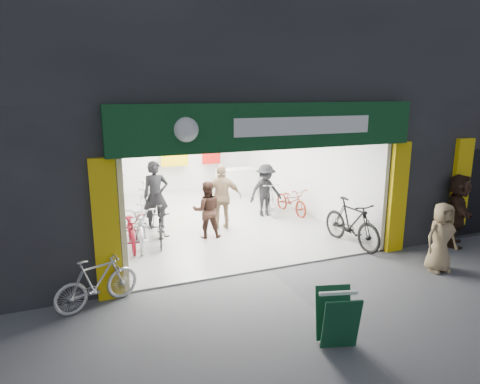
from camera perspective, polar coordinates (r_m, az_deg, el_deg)
ground at (r=9.27m, az=3.94°, el=-10.34°), size 60.00×60.00×0.00m
building at (r=13.46m, az=-1.70°, el=15.83°), size 17.00×10.27×8.00m
bike_left_front at (r=10.77m, az=-13.04°, el=-4.21°), size 0.98×2.12×1.07m
bike_left_midfront at (r=10.77m, az=-10.51°, el=-4.49°), size 0.75×1.60×0.93m
bike_left_midback at (r=10.72m, az=-14.26°, el=-4.70°), size 0.73×1.84×0.95m
bike_left_back at (r=12.64m, az=-12.36°, el=-1.39°), size 0.59×1.94×1.16m
bike_right_front at (r=10.79m, az=14.66°, el=-4.01°), size 0.73×1.99×1.17m
bike_right_mid at (r=13.29m, az=6.88°, el=-1.17°), size 0.69×1.64×0.84m
bike_right_back at (r=13.20m, az=3.64°, el=-0.69°), size 0.72×1.82×1.07m
parked_bike at (r=8.02m, az=-18.52°, el=-11.31°), size 1.59×0.97×0.93m
customer_a at (r=11.84m, az=-11.17°, el=-0.49°), size 0.70×0.47×1.89m
customer_b at (r=10.95m, az=-4.45°, el=-2.44°), size 0.84×0.71×1.51m
customer_c at (r=12.79m, az=3.43°, el=0.13°), size 1.09×0.67×1.62m
customer_d at (r=11.58m, az=-2.40°, el=-0.74°), size 1.13×0.65×1.82m
pedestrian_near at (r=9.88m, az=25.24°, el=-5.51°), size 0.76×0.52×1.49m
pedestrian_far at (r=11.68m, az=27.01°, el=-2.17°), size 1.54×1.55×1.78m
sandwich_board at (r=6.72m, az=12.83°, el=-15.94°), size 0.67×0.68×0.84m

